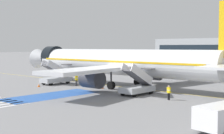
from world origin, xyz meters
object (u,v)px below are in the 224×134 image
(ground_crew_1, at_px, (76,79))
(traffic_cone_1, at_px, (102,87))
(ground_crew_0, at_px, (169,92))
(boarding_stairs_forward, at_px, (56,78))
(airliner, at_px, (120,62))
(boarding_stairs_aft, at_px, (137,87))
(traffic_cone_0, at_px, (39,85))
(fuel_tanker, at_px, (219,70))

(ground_crew_1, height_order, traffic_cone_1, ground_crew_1)
(ground_crew_0, bearing_deg, boarding_stairs_forward, -172.24)
(airliner, relative_size, boarding_stairs_aft, 8.22)
(airliner, xyz_separation_m, boarding_stairs_aft, (6.76, -4.51, -2.66))
(boarding_stairs_aft, distance_m, ground_crew_0, 5.02)
(traffic_cone_1, bearing_deg, boarding_stairs_aft, -9.63)
(ground_crew_0, relative_size, traffic_cone_0, 3.55)
(boarding_stairs_aft, xyz_separation_m, traffic_cone_0, (-15.67, -3.77, -0.76))
(fuel_tanker, distance_m, traffic_cone_1, 24.11)
(ground_crew_0, bearing_deg, traffic_cone_1, -179.10)
(airliner, xyz_separation_m, ground_crew_1, (-5.41, -3.89, -2.61))
(ground_crew_0, bearing_deg, ground_crew_1, -174.52)
(traffic_cone_1, bearing_deg, fuel_tanker, 72.44)
(fuel_tanker, xyz_separation_m, ground_crew_0, (4.99, -24.88, -0.88))
(fuel_tanker, distance_m, ground_crew_1, 26.52)
(traffic_cone_0, xyz_separation_m, traffic_cone_1, (8.38, 5.00, 0.02))
(airliner, relative_size, traffic_cone_1, 86.40)
(airliner, relative_size, ground_crew_1, 23.94)
(boarding_stairs_forward, xyz_separation_m, traffic_cone_1, (9.25, 1.13, -0.73))
(ground_crew_1, xyz_separation_m, traffic_cone_0, (-3.49, -4.39, -0.81))
(airliner, distance_m, ground_crew_1, 7.16)
(airliner, distance_m, fuel_tanker, 20.87)
(airliner, height_order, ground_crew_0, airliner)
(ground_crew_0, distance_m, traffic_cone_0, 20.87)
(boarding_stairs_aft, bearing_deg, boarding_stairs_forward, 180.00)
(boarding_stairs_aft, height_order, traffic_cone_1, boarding_stairs_aft)
(fuel_tanker, height_order, ground_crew_1, fuel_tanker)
(boarding_stairs_aft, xyz_separation_m, fuel_tanker, (-0.02, 24.18, 0.83))
(fuel_tanker, bearing_deg, airliner, -20.58)
(boarding_stairs_aft, height_order, traffic_cone_0, boarding_stairs_aft)
(boarding_stairs_forward, height_order, ground_crew_1, boarding_stairs_forward)
(airliner, bearing_deg, fuel_tanker, -18.57)
(airliner, height_order, boarding_stairs_aft, airliner)
(boarding_stairs_forward, bearing_deg, traffic_cone_0, -76.96)
(airliner, relative_size, fuel_tanker, 4.34)
(traffic_cone_1, bearing_deg, ground_crew_1, -172.83)
(fuel_tanker, relative_size, traffic_cone_1, 19.91)
(fuel_tanker, height_order, traffic_cone_1, fuel_tanker)
(traffic_cone_1, bearing_deg, airliner, 80.98)
(ground_crew_0, relative_size, ground_crew_1, 0.91)
(boarding_stairs_forward, bearing_deg, ground_crew_0, -1.81)
(boarding_stairs_aft, relative_size, fuel_tanker, 0.53)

